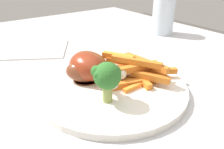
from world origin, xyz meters
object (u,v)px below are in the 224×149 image
chicken_drumstick_extra (91,63)px  dinner_plate (112,87)px  dining_table (120,110)px  carrot_fries_pile (138,70)px  chicken_drumstick_far (87,67)px  water_glass (163,16)px  chicken_drumstick_near (88,70)px  broccoli_floret_front (107,76)px

chicken_drumstick_extra → dinner_plate: bearing=-174.2°
dining_table → carrot_fries_pile: (-0.05, 0.00, 0.12)m
chicken_drumstick_far → water_glass: (0.15, -0.37, 0.02)m
dining_table → chicken_drumstick_near: 0.14m
dinner_plate → chicken_drumstick_extra: size_ratio=2.08×
water_glass → dining_table: bearing=118.1°
chicken_drumstick_far → water_glass: water_glass is taller
chicken_drumstick_extra → carrot_fries_pile: bearing=-139.8°
dinner_plate → carrot_fries_pile: size_ratio=1.80×
chicken_drumstick_near → chicken_drumstick_extra: bearing=-43.1°
carrot_fries_pile → chicken_drumstick_near: (0.05, 0.08, 0.00)m
chicken_drumstick_extra → water_glass: size_ratio=1.13×
carrot_fries_pile → chicken_drumstick_far: (0.05, 0.08, 0.01)m
chicken_drumstick_extra → chicken_drumstick_far: bearing=133.6°
carrot_fries_pile → chicken_drumstick_near: carrot_fries_pile is taller
carrot_fries_pile → chicken_drumstick_extra: 0.09m
broccoli_floret_front → carrot_fries_pile: size_ratio=0.45×
dining_table → chicken_drumstick_extra: (0.02, 0.06, 0.12)m
carrot_fries_pile → chicken_drumstick_far: bearing=56.4°
dining_table → chicken_drumstick_near: bearing=90.7°
broccoli_floret_front → chicken_drumstick_far: (0.08, -0.01, -0.02)m
dining_table → dinner_plate: bearing=127.4°
chicken_drumstick_far → broccoli_floret_front: bearing=171.5°
dining_table → broccoli_floret_front: broccoli_floret_front is taller
chicken_drumstick_near → carrot_fries_pile: bearing=-122.1°
dining_table → chicken_drumstick_far: 0.15m
broccoli_floret_front → chicken_drumstick_far: broccoli_floret_front is taller
dining_table → chicken_drumstick_near: (-0.00, 0.08, 0.12)m
dinner_plate → water_glass: (0.20, -0.34, 0.05)m
carrot_fries_pile → water_glass: size_ratio=1.31×
dinner_plate → water_glass: 0.40m
broccoli_floret_front → chicken_drumstick_extra: 0.11m
carrot_fries_pile → dining_table: bearing=-0.3°
chicken_drumstick_far → water_glass: size_ratio=1.12×
chicken_drumstick_far → chicken_drumstick_extra: 0.03m
dining_table → broccoli_floret_front: bearing=131.4°
dinner_plate → broccoli_floret_front: size_ratio=4.03×
water_glass → chicken_drumstick_far: bearing=112.6°
chicken_drumstick_near → water_glass: bearing=-67.1°
chicken_drumstick_extra → water_glass: (0.14, -0.35, 0.02)m
carrot_fries_pile → dinner_plate: bearing=79.9°
broccoli_floret_front → chicken_drumstick_far: size_ratio=0.52×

